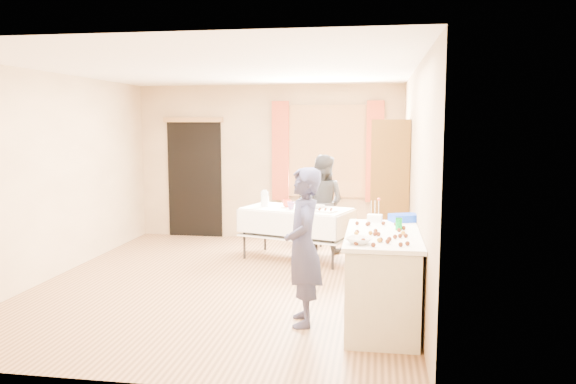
% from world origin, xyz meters
% --- Properties ---
extents(floor, '(4.50, 5.50, 0.02)m').
position_xyz_m(floor, '(0.00, 0.00, -0.01)').
color(floor, '#9E7047').
rests_on(floor, ground).
extents(ceiling, '(4.50, 5.50, 0.02)m').
position_xyz_m(ceiling, '(0.00, 0.00, 2.61)').
color(ceiling, white).
rests_on(ceiling, floor).
extents(wall_back, '(4.50, 0.02, 2.60)m').
position_xyz_m(wall_back, '(0.00, 2.76, 1.30)').
color(wall_back, tan).
rests_on(wall_back, floor).
extents(wall_front, '(4.50, 0.02, 2.60)m').
position_xyz_m(wall_front, '(0.00, -2.76, 1.30)').
color(wall_front, tan).
rests_on(wall_front, floor).
extents(wall_left, '(0.02, 5.50, 2.60)m').
position_xyz_m(wall_left, '(-2.26, 0.00, 1.30)').
color(wall_left, tan).
rests_on(wall_left, floor).
extents(wall_right, '(0.02, 5.50, 2.60)m').
position_xyz_m(wall_right, '(2.26, 0.00, 1.30)').
color(wall_right, tan).
rests_on(wall_right, floor).
extents(window_frame, '(1.32, 0.06, 1.52)m').
position_xyz_m(window_frame, '(1.00, 2.72, 1.50)').
color(window_frame, olive).
rests_on(window_frame, wall_back).
extents(window_pane, '(1.20, 0.02, 1.40)m').
position_xyz_m(window_pane, '(1.00, 2.71, 1.50)').
color(window_pane, white).
rests_on(window_pane, wall_back).
extents(curtain_left, '(0.28, 0.06, 1.65)m').
position_xyz_m(curtain_left, '(0.22, 2.67, 1.50)').
color(curtain_left, '#AF4125').
rests_on(curtain_left, wall_back).
extents(curtain_right, '(0.28, 0.06, 1.65)m').
position_xyz_m(curtain_right, '(1.78, 2.67, 1.50)').
color(curtain_right, '#AF4125').
rests_on(curtain_right, wall_back).
extents(doorway, '(0.95, 0.04, 2.00)m').
position_xyz_m(doorway, '(-1.30, 2.73, 1.00)').
color(doorway, black).
rests_on(doorway, floor).
extents(door_lintel, '(1.05, 0.06, 0.08)m').
position_xyz_m(door_lintel, '(-1.30, 2.70, 2.02)').
color(door_lintel, olive).
rests_on(door_lintel, wall_back).
extents(cabinet, '(0.50, 0.60, 2.01)m').
position_xyz_m(cabinet, '(1.99, 1.10, 1.01)').
color(cabinet, brown).
rests_on(cabinet, floor).
extents(counter, '(0.71, 1.50, 0.91)m').
position_xyz_m(counter, '(1.89, -1.16, 0.45)').
color(counter, beige).
rests_on(counter, floor).
extents(party_table, '(1.71, 1.21, 0.75)m').
position_xyz_m(party_table, '(0.69, 1.33, 0.45)').
color(party_table, black).
rests_on(party_table, floor).
extents(chair, '(0.42, 0.42, 0.95)m').
position_xyz_m(chair, '(0.77, 2.36, 0.28)').
color(chair, black).
rests_on(chair, floor).
extents(girl, '(0.71, 0.59, 1.55)m').
position_xyz_m(girl, '(1.13, -1.28, 0.77)').
color(girl, '#29294A').
rests_on(girl, floor).
extents(woman, '(0.98, 0.89, 1.49)m').
position_xyz_m(woman, '(1.00, 1.91, 0.75)').
color(woman, black).
rests_on(woman, floor).
extents(soda_can, '(0.08, 0.08, 0.12)m').
position_xyz_m(soda_can, '(2.05, -0.99, 0.97)').
color(soda_can, '#059429').
rests_on(soda_can, counter).
extents(mixing_bowl, '(0.39, 0.39, 0.05)m').
position_xyz_m(mixing_bowl, '(1.68, -1.68, 0.94)').
color(mixing_bowl, white).
rests_on(mixing_bowl, counter).
extents(foam_block, '(0.16, 0.12, 0.08)m').
position_xyz_m(foam_block, '(1.81, -0.55, 0.95)').
color(foam_block, white).
rests_on(foam_block, counter).
extents(blue_basket, '(0.35, 0.30, 0.08)m').
position_xyz_m(blue_basket, '(2.12, -0.48, 0.95)').
color(blue_basket, blue).
rests_on(blue_basket, counter).
extents(pitcher, '(0.13, 0.13, 0.22)m').
position_xyz_m(pitcher, '(0.20, 1.39, 0.86)').
color(pitcher, silver).
rests_on(pitcher, party_table).
extents(cup_red, '(0.16, 0.16, 0.11)m').
position_xyz_m(cup_red, '(0.53, 1.42, 0.80)').
color(cup_red, red).
rests_on(cup_red, party_table).
extents(cup_rainbow, '(0.21, 0.21, 0.11)m').
position_xyz_m(cup_rainbow, '(0.62, 1.21, 0.80)').
color(cup_rainbow, red).
rests_on(cup_rainbow, party_table).
extents(small_bowl, '(0.28, 0.28, 0.05)m').
position_xyz_m(small_bowl, '(1.01, 1.31, 0.78)').
color(small_bowl, white).
rests_on(small_bowl, party_table).
extents(pastry_tray, '(0.34, 0.31, 0.02)m').
position_xyz_m(pastry_tray, '(1.13, 1.06, 0.76)').
color(pastry_tray, white).
rests_on(pastry_tray, party_table).
extents(bottle, '(0.13, 0.13, 0.16)m').
position_xyz_m(bottle, '(0.16, 1.69, 0.83)').
color(bottle, white).
rests_on(bottle, party_table).
extents(cake_balls, '(0.51, 1.13, 0.04)m').
position_xyz_m(cake_balls, '(1.88, -1.29, 0.93)').
color(cake_balls, '#3F2314').
rests_on(cake_balls, counter).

